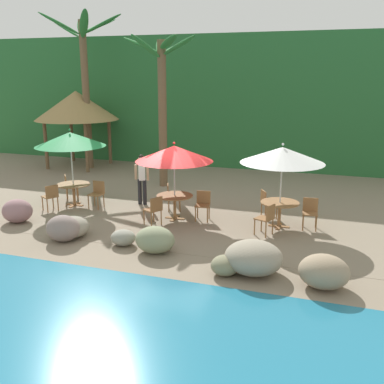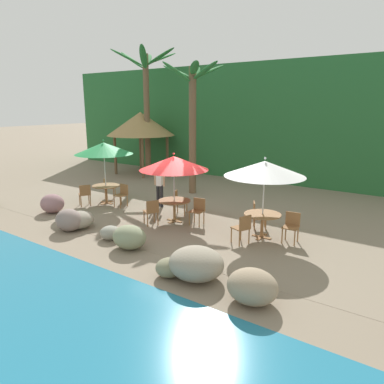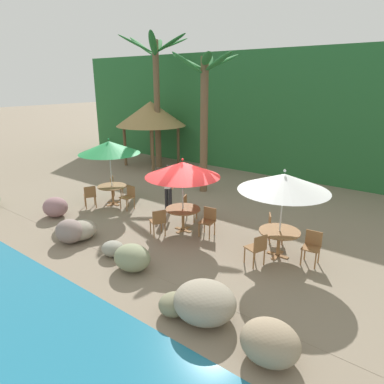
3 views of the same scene
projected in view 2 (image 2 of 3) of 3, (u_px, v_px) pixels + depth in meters
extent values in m
plane|color=gray|center=(173.00, 220.00, 12.56)|extent=(120.00, 120.00, 0.00)
cube|color=gray|center=(173.00, 220.00, 12.56)|extent=(18.00, 5.20, 0.01)
cube|color=#286633|center=(278.00, 122.00, 19.03)|extent=(28.00, 2.40, 6.00)
ellipsoid|color=gray|center=(69.00, 220.00, 11.42)|extent=(0.91, 0.77, 0.70)
ellipsoid|color=gray|center=(110.00, 233.00, 10.71)|extent=(0.65, 0.58, 0.40)
ellipsoid|color=gray|center=(52.00, 204.00, 13.34)|extent=(0.90, 0.81, 0.70)
ellipsoid|color=gray|center=(252.00, 286.00, 7.23)|extent=(1.04, 0.94, 0.70)
ellipsoid|color=gray|center=(129.00, 237.00, 9.99)|extent=(1.00, 0.83, 0.66)
ellipsoid|color=#7C795A|center=(169.00, 268.00, 8.38)|extent=(0.63, 0.65, 0.44)
ellipsoid|color=gray|center=(79.00, 220.00, 11.67)|extent=(0.88, 0.96, 0.56)
ellipsoid|color=gray|center=(196.00, 263.00, 8.23)|extent=(1.29, 1.21, 0.74)
cylinder|color=silver|center=(105.00, 175.00, 14.44)|extent=(0.04, 0.04, 2.33)
cone|color=#238E47|center=(104.00, 148.00, 14.20)|extent=(2.27, 2.27, 0.46)
sphere|color=#238E47|center=(103.00, 140.00, 14.12)|extent=(0.07, 0.07, 0.07)
cube|color=olive|center=(107.00, 203.00, 14.71)|extent=(0.60, 0.12, 0.03)
cube|color=olive|center=(107.00, 203.00, 14.71)|extent=(0.12, 0.60, 0.03)
cylinder|color=olive|center=(106.00, 194.00, 14.63)|extent=(0.09, 0.09, 0.71)
cylinder|color=olive|center=(106.00, 186.00, 14.55)|extent=(1.10, 1.10, 0.03)
cylinder|color=olive|center=(120.00, 203.00, 13.92)|extent=(0.04, 0.04, 0.45)
cylinder|color=olive|center=(114.00, 201.00, 14.13)|extent=(0.04, 0.04, 0.45)
cylinder|color=olive|center=(127.00, 201.00, 14.19)|extent=(0.04, 0.04, 0.45)
cylinder|color=olive|center=(121.00, 199.00, 14.40)|extent=(0.04, 0.04, 0.45)
cube|color=olive|center=(120.00, 195.00, 14.10)|extent=(0.44, 0.44, 0.03)
cube|color=olive|center=(124.00, 189.00, 14.21)|extent=(0.42, 0.05, 0.42)
cylinder|color=olive|center=(115.00, 192.00, 15.67)|extent=(0.04, 0.04, 0.45)
cylinder|color=olive|center=(114.00, 194.00, 15.32)|extent=(0.04, 0.04, 0.45)
cylinder|color=olive|center=(107.00, 192.00, 15.66)|extent=(0.04, 0.04, 0.45)
cylinder|color=olive|center=(105.00, 194.00, 15.31)|extent=(0.04, 0.04, 0.45)
cube|color=olive|center=(110.00, 187.00, 15.43)|extent=(0.59, 0.59, 0.03)
cube|color=olive|center=(105.00, 183.00, 15.38)|extent=(0.28, 0.36, 0.42)
cylinder|color=olive|center=(80.00, 200.00, 14.39)|extent=(0.04, 0.04, 0.45)
cylinder|color=olive|center=(89.00, 199.00, 14.54)|extent=(0.04, 0.04, 0.45)
cylinder|color=olive|center=(81.00, 202.00, 14.08)|extent=(0.04, 0.04, 0.45)
cylinder|color=olive|center=(90.00, 201.00, 14.23)|extent=(0.04, 0.04, 0.45)
cube|color=olive|center=(85.00, 194.00, 14.26)|extent=(0.57, 0.57, 0.03)
cube|color=olive|center=(85.00, 190.00, 14.03)|extent=(0.24, 0.38, 0.42)
cylinder|color=silver|center=(174.00, 191.00, 12.19)|extent=(0.04, 0.04, 2.12)
cone|color=red|center=(174.00, 163.00, 11.96)|extent=(2.31, 2.31, 0.46)
sphere|color=red|center=(174.00, 154.00, 11.89)|extent=(0.07, 0.07, 0.07)
cube|color=olive|center=(175.00, 221.00, 12.43)|extent=(0.60, 0.12, 0.03)
cube|color=olive|center=(175.00, 221.00, 12.43)|extent=(0.12, 0.60, 0.03)
cylinder|color=olive|center=(174.00, 211.00, 12.35)|extent=(0.09, 0.09, 0.71)
cylinder|color=olive|center=(174.00, 201.00, 12.27)|extent=(1.10, 1.10, 0.03)
cylinder|color=olive|center=(199.00, 221.00, 11.77)|extent=(0.04, 0.04, 0.45)
cylinder|color=olive|center=(189.00, 219.00, 11.93)|extent=(0.04, 0.04, 0.45)
cylinder|color=olive|center=(204.00, 218.00, 12.08)|extent=(0.04, 0.04, 0.45)
cylinder|color=olive|center=(194.00, 216.00, 12.24)|extent=(0.04, 0.04, 0.45)
cube|color=olive|center=(197.00, 211.00, 11.95)|extent=(0.47, 0.47, 0.03)
cube|color=olive|center=(199.00, 204.00, 12.08)|extent=(0.42, 0.09, 0.42)
cylinder|color=olive|center=(187.00, 207.00, 13.31)|extent=(0.04, 0.04, 0.45)
cylinder|color=olive|center=(184.00, 210.00, 12.98)|extent=(0.04, 0.04, 0.45)
cylinder|color=olive|center=(178.00, 207.00, 13.39)|extent=(0.04, 0.04, 0.45)
cylinder|color=olive|center=(175.00, 209.00, 13.06)|extent=(0.04, 0.04, 0.45)
cube|color=olive|center=(181.00, 202.00, 13.13)|extent=(0.55, 0.55, 0.03)
cube|color=olive|center=(176.00, 196.00, 13.13)|extent=(0.19, 0.40, 0.42)
cylinder|color=olive|center=(144.00, 217.00, 12.10)|extent=(0.04, 0.04, 0.45)
cylinder|color=olive|center=(154.00, 216.00, 12.25)|extent=(0.04, 0.04, 0.45)
cylinder|color=olive|center=(148.00, 220.00, 11.79)|extent=(0.04, 0.04, 0.45)
cylinder|color=olive|center=(158.00, 219.00, 11.94)|extent=(0.04, 0.04, 0.45)
cube|color=olive|center=(151.00, 211.00, 11.97)|extent=(0.57, 0.57, 0.03)
cube|color=olive|center=(153.00, 207.00, 11.75)|extent=(0.24, 0.38, 0.42)
cylinder|color=silver|center=(263.00, 202.00, 10.64)|extent=(0.04, 0.04, 2.20)
cone|color=white|center=(265.00, 169.00, 10.41)|extent=(2.35, 2.35, 0.44)
sphere|color=white|center=(265.00, 158.00, 10.34)|extent=(0.07, 0.07, 0.07)
cube|color=olive|center=(261.00, 237.00, 10.90)|extent=(0.60, 0.12, 0.03)
cube|color=olive|center=(261.00, 237.00, 10.90)|extent=(0.12, 0.60, 0.03)
cylinder|color=olive|center=(262.00, 226.00, 10.81)|extent=(0.09, 0.09, 0.71)
cylinder|color=olive|center=(263.00, 214.00, 10.73)|extent=(1.10, 1.10, 0.03)
cylinder|color=olive|center=(295.00, 238.00, 10.20)|extent=(0.04, 0.04, 0.45)
cylinder|color=olive|center=(282.00, 236.00, 10.37)|extent=(0.04, 0.04, 0.45)
cylinder|color=olive|center=(298.00, 235.00, 10.50)|extent=(0.04, 0.04, 0.45)
cylinder|color=olive|center=(286.00, 232.00, 10.67)|extent=(0.04, 0.04, 0.45)
cube|color=olive|center=(291.00, 227.00, 10.38)|extent=(0.45, 0.45, 0.03)
cube|color=olive|center=(293.00, 219.00, 10.50)|extent=(0.42, 0.07, 0.42)
cylinder|color=olive|center=(265.00, 220.00, 11.82)|extent=(0.04, 0.04, 0.45)
cylinder|color=olive|center=(266.00, 223.00, 11.48)|extent=(0.04, 0.04, 0.45)
cylinder|color=olive|center=(254.00, 220.00, 11.86)|extent=(0.04, 0.04, 0.45)
cylinder|color=olive|center=(254.00, 223.00, 11.52)|extent=(0.04, 0.04, 0.45)
cube|color=olive|center=(260.00, 214.00, 11.61)|extent=(0.57, 0.57, 0.03)
cube|color=olive|center=(254.00, 208.00, 11.59)|extent=(0.23, 0.39, 0.42)
cylinder|color=olive|center=(231.00, 235.00, 10.44)|extent=(0.04, 0.04, 0.45)
cylinder|color=olive|center=(241.00, 233.00, 10.63)|extent=(0.04, 0.04, 0.45)
cylinder|color=olive|center=(239.00, 239.00, 10.15)|extent=(0.04, 0.04, 0.45)
cylinder|color=olive|center=(249.00, 236.00, 10.34)|extent=(0.04, 0.04, 0.45)
cube|color=olive|center=(240.00, 228.00, 10.34)|extent=(0.55, 0.55, 0.03)
cube|color=olive|center=(245.00, 223.00, 10.13)|extent=(0.19, 0.40, 0.42)
cylinder|color=brown|center=(147.00, 116.00, 19.99)|extent=(0.32, 0.32, 6.54)
ellipsoid|color=#2D7A38|center=(160.00, 57.00, 18.81)|extent=(1.83, 0.52, 0.88)
ellipsoid|color=#2D7A38|center=(161.00, 58.00, 19.75)|extent=(1.06, 1.83, 0.78)
ellipsoid|color=#2D7A38|center=(148.00, 60.00, 20.21)|extent=(1.27, 1.67, 0.97)
ellipsoid|color=#2D7A38|center=(132.00, 60.00, 19.82)|extent=(1.72, 0.37, 1.07)
ellipsoid|color=#2D7A38|center=(127.00, 58.00, 19.06)|extent=(1.45, 1.58, 0.93)
ellipsoid|color=#2D7A38|center=(143.00, 57.00, 18.36)|extent=(1.31, 1.59, 1.08)
cylinder|color=brown|center=(193.00, 132.00, 15.85)|extent=(0.32, 0.32, 5.48)
ellipsoid|color=#2D7A38|center=(205.00, 70.00, 14.74)|extent=(1.44, 0.63, 0.74)
ellipsoid|color=#2D7A38|center=(209.00, 71.00, 15.52)|extent=(1.09, 1.38, 0.67)
ellipsoid|color=#2D7A38|center=(196.00, 74.00, 15.99)|extent=(0.89, 1.38, 0.84)
ellipsoid|color=#2D7A38|center=(177.00, 72.00, 15.58)|extent=(1.46, 0.58, 0.67)
ellipsoid|color=#2D7A38|center=(177.00, 72.00, 14.92)|extent=(0.91, 1.37, 0.85)
ellipsoid|color=#2D7A38|center=(194.00, 68.00, 14.53)|extent=(1.23, 1.35, 0.51)
cylinder|color=brown|center=(141.00, 151.00, 22.41)|extent=(0.16, 0.16, 2.20)
cylinder|color=brown|center=(167.00, 154.00, 21.23)|extent=(0.16, 0.16, 2.20)
cylinder|color=brown|center=(115.00, 155.00, 20.73)|extent=(0.16, 0.16, 2.20)
cylinder|color=brown|center=(143.00, 158.00, 19.54)|extent=(0.16, 0.16, 2.20)
cone|color=#9E7F4C|center=(141.00, 124.00, 20.57)|extent=(3.85, 3.85, 1.32)
cylinder|color=#232328|center=(158.00, 196.00, 14.16)|extent=(0.13, 0.13, 0.86)
cylinder|color=#232328|center=(162.00, 196.00, 14.06)|extent=(0.13, 0.13, 0.86)
cube|color=white|center=(159.00, 178.00, 13.94)|extent=(0.34, 0.39, 0.58)
cylinder|color=tan|center=(155.00, 179.00, 14.08)|extent=(0.08, 0.08, 0.50)
cylinder|color=tan|center=(164.00, 180.00, 13.83)|extent=(0.08, 0.08, 0.50)
sphere|color=tan|center=(159.00, 167.00, 13.85)|extent=(0.21, 0.21, 0.21)
sphere|color=black|center=(159.00, 166.00, 13.84)|extent=(0.18, 0.18, 0.18)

